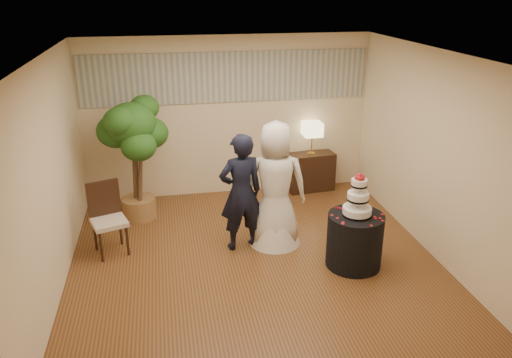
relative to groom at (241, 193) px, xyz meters
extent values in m
cube|color=brown|center=(0.11, -0.40, -0.86)|extent=(5.00, 5.00, 0.00)
cube|color=white|center=(0.11, -0.40, 1.94)|extent=(5.00, 5.00, 0.00)
cube|color=beige|center=(0.11, 2.10, 0.54)|extent=(5.00, 0.06, 2.80)
cube|color=beige|center=(0.11, -2.90, 0.54)|extent=(5.00, 0.06, 2.80)
cube|color=beige|center=(-2.39, -0.40, 0.54)|extent=(0.06, 5.00, 2.80)
cube|color=beige|center=(2.61, -0.40, 0.54)|extent=(0.06, 5.00, 2.80)
cube|color=#A3A598|center=(0.11, 2.08, 1.24)|extent=(4.90, 0.02, 0.85)
imported|color=black|center=(0.00, 0.00, 0.00)|extent=(0.69, 0.52, 1.72)
imported|color=white|center=(0.51, 0.05, 0.06)|extent=(1.00, 0.89, 1.84)
cylinder|color=black|center=(1.42, -0.77, -0.49)|extent=(0.99, 0.99, 0.75)
cube|color=black|center=(1.60, 1.89, -0.51)|extent=(0.88, 0.46, 0.71)
camera|label=1|loc=(-0.99, -6.34, 2.75)|focal=35.00mm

